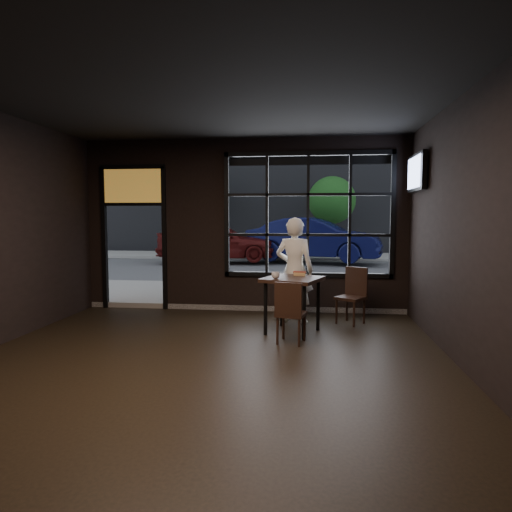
# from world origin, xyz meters

# --- Properties ---
(floor) EXTENTS (6.00, 7.00, 0.02)m
(floor) POSITION_xyz_m (0.00, 0.00, -0.01)
(floor) COLOR black
(floor) RESTS_ON ground
(ceiling) EXTENTS (6.00, 7.00, 0.02)m
(ceiling) POSITION_xyz_m (0.00, 0.00, 3.21)
(ceiling) COLOR black
(ceiling) RESTS_ON ground
(wall_right) EXTENTS (0.04, 7.00, 3.20)m
(wall_right) POSITION_xyz_m (3.00, 0.00, 1.60)
(wall_right) COLOR black
(wall_right) RESTS_ON ground
(window_frame) EXTENTS (3.06, 0.12, 2.28)m
(window_frame) POSITION_xyz_m (1.20, 3.50, 1.80)
(window_frame) COLOR black
(window_frame) RESTS_ON ground
(stained_transom) EXTENTS (1.20, 0.06, 0.70)m
(stained_transom) POSITION_xyz_m (-2.10, 3.50, 2.35)
(stained_transom) COLOR orange
(stained_transom) RESTS_ON ground
(street_asphalt) EXTENTS (60.00, 41.00, 0.04)m
(street_asphalt) POSITION_xyz_m (0.00, 24.00, -0.02)
(street_asphalt) COLOR #545456
(street_asphalt) RESTS_ON ground
(building_across) EXTENTS (28.00, 12.00, 15.00)m
(building_across) POSITION_xyz_m (0.00, 23.00, 7.50)
(building_across) COLOR #5B5956
(building_across) RESTS_ON ground
(cafe_table) EXTENTS (1.01, 1.01, 0.85)m
(cafe_table) POSITION_xyz_m (0.98, 1.98, 0.43)
(cafe_table) COLOR black
(cafe_table) RESTS_ON floor
(chair_near) EXTENTS (0.45, 0.45, 0.88)m
(chair_near) POSITION_xyz_m (0.99, 1.41, 0.44)
(chair_near) COLOR black
(chair_near) RESTS_ON floor
(chair_window) EXTENTS (0.56, 0.56, 0.93)m
(chair_window) POSITION_xyz_m (1.91, 2.67, 0.46)
(chair_window) COLOR black
(chair_window) RESTS_ON floor
(man) EXTENTS (0.72, 0.56, 1.76)m
(man) POSITION_xyz_m (0.99, 2.69, 0.88)
(man) COLOR white
(man) RESTS_ON floor
(hotdog) EXTENTS (0.21, 0.11, 0.06)m
(hotdog) POSITION_xyz_m (1.09, 2.21, 0.88)
(hotdog) COLOR tan
(hotdog) RESTS_ON cafe_table
(cup) EXTENTS (0.17, 0.17, 0.10)m
(cup) POSITION_xyz_m (0.74, 1.83, 0.90)
(cup) COLOR silver
(cup) RESTS_ON cafe_table
(tv) EXTENTS (0.11, 1.01, 0.59)m
(tv) POSITION_xyz_m (2.93, 2.74, 2.47)
(tv) COLOR black
(tv) RESTS_ON wall_right
(navy_car) EXTENTS (5.19, 2.70, 1.63)m
(navy_car) POSITION_xyz_m (1.40, 12.39, 0.91)
(navy_car) COLOR #0A0D36
(navy_car) RESTS_ON street_asphalt
(maroon_car) EXTENTS (4.58, 2.29, 1.50)m
(maroon_car) POSITION_xyz_m (-2.26, 12.02, 0.85)
(maroon_car) COLOR #50100F
(maroon_car) RESTS_ON street_asphalt
(tree_left) EXTENTS (2.33, 2.33, 3.97)m
(tree_left) POSITION_xyz_m (-3.50, 15.12, 2.80)
(tree_left) COLOR #332114
(tree_left) RESTS_ON street_asphalt
(tree_right) EXTENTS (2.04, 2.04, 3.49)m
(tree_right) POSITION_xyz_m (2.17, 15.09, 2.46)
(tree_right) COLOR #332114
(tree_right) RESTS_ON street_asphalt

